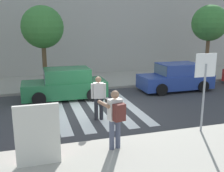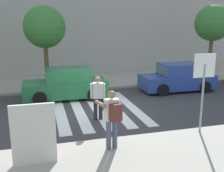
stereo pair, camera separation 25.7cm
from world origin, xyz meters
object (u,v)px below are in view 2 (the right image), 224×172
object	(u,v)px
street_tree_east	(213,23)
photographer_with_backpack	(112,115)
stop_sign	(204,76)
pedestrian_crossing	(98,96)
parked_car_green	(66,84)
advertising_board	(34,134)
street_tree_center	(45,28)
parked_car_blue	(178,78)

from	to	relation	value
street_tree_east	photographer_with_backpack	bearing A→B (deg)	-137.58
stop_sign	pedestrian_crossing	bearing A→B (deg)	140.92
photographer_with_backpack	pedestrian_crossing	size ratio (longest dim) A/B	1.00
parked_car_green	street_tree_east	size ratio (longest dim) A/B	0.86
pedestrian_crossing	advertising_board	world-z (taller)	advertising_board
parked_car_green	street_tree_center	xyz separation A→B (m)	(-0.86, 1.99, 2.78)
photographer_with_backpack	advertising_board	xyz separation A→B (m)	(-2.13, -0.27, -0.23)
stop_sign	pedestrian_crossing	size ratio (longest dim) A/B	1.52
street_tree_east	advertising_board	size ratio (longest dim) A/B	2.98
photographer_with_backpack	parked_car_blue	world-z (taller)	photographer_with_backpack
pedestrian_crossing	parked_car_blue	distance (m)	6.35
stop_sign	parked_car_green	world-z (taller)	stop_sign
street_tree_east	stop_sign	bearing A→B (deg)	-126.76
pedestrian_crossing	street_tree_east	size ratio (longest dim) A/B	0.36
photographer_with_backpack	parked_car_blue	size ratio (longest dim) A/B	0.42
stop_sign	parked_car_green	size ratio (longest dim) A/B	0.64
pedestrian_crossing	street_tree_center	bearing A→B (deg)	107.80
pedestrian_crossing	parked_car_blue	world-z (taller)	pedestrian_crossing
parked_car_green	street_tree_center	distance (m)	3.53
parked_car_green	street_tree_east	xyz separation A→B (m)	(9.62, 1.94, 3.01)
parked_car_green	advertising_board	world-z (taller)	advertising_board
stop_sign	parked_car_blue	distance (m)	6.42
stop_sign	street_tree_center	size ratio (longest dim) A/B	0.58
parked_car_blue	street_tree_center	xyz separation A→B (m)	(-7.09, 1.99, 2.78)
parked_car_green	photographer_with_backpack	bearing A→B (deg)	-83.89
parked_car_blue	advertising_board	world-z (taller)	advertising_board
stop_sign	parked_car_green	xyz separation A→B (m)	(-3.83, 5.81, -1.32)
street_tree_east	parked_car_green	bearing A→B (deg)	-168.62
stop_sign	street_tree_east	xyz separation A→B (m)	(5.79, 7.75, 1.69)
parked_car_blue	street_tree_center	world-z (taller)	street_tree_center
parked_car_green	advertising_board	xyz separation A→B (m)	(-1.46, -6.52, 0.21)
street_tree_east	advertising_board	distance (m)	14.22
pedestrian_crossing	advertising_board	distance (m)	3.89
street_tree_center	pedestrian_crossing	bearing A→B (deg)	-72.20
photographer_with_backpack	advertising_board	distance (m)	2.16
photographer_with_backpack	pedestrian_crossing	distance (m)	2.85
pedestrian_crossing	street_tree_east	bearing A→B (deg)	31.46
advertising_board	photographer_with_backpack	bearing A→B (deg)	7.33
street_tree_center	street_tree_east	world-z (taller)	street_tree_east
street_tree_center	street_tree_east	xyz separation A→B (m)	(10.48, -0.06, 0.23)
photographer_with_backpack	parked_car_blue	distance (m)	8.37
street_tree_center	stop_sign	bearing A→B (deg)	-59.00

